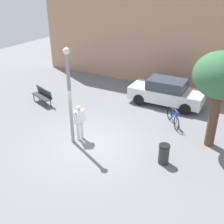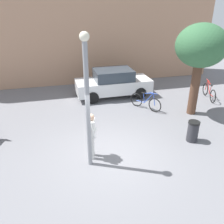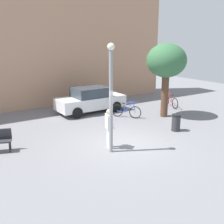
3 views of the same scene
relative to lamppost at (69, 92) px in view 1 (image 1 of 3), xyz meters
name	(u,v)px [view 1 (image 1 of 3)]	position (x,y,z in m)	size (l,w,h in m)	color
ground_plane	(93,142)	(0.81, 0.39, -2.44)	(36.00, 36.00, 0.00)	slate
building_facade	(167,16)	(0.81, 9.59, 2.03)	(18.35, 2.00, 8.92)	tan
lamppost	(69,92)	(0.00, 0.00, 0.00)	(0.28, 0.28, 4.28)	gray
person_by_lamppost	(79,120)	(0.15, 0.37, -1.47)	(0.39, 0.63, 1.67)	white
park_bench	(43,95)	(-4.05, 2.60, -1.89)	(1.67, 0.98, 0.92)	#2D2D33
plaza_tree	(221,77)	(5.44, 2.74, 0.72)	(2.23, 2.23, 4.18)	brown
bicycle_blue	(173,118)	(3.45, 3.75, -2.05)	(1.09, 1.50, 0.97)	black
parked_car_white	(166,92)	(2.33, 5.94, -1.66)	(4.22, 1.86, 1.55)	silver
trash_bin	(164,154)	(4.10, 0.47, -2.01)	(0.44, 0.44, 0.84)	#2D2D33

